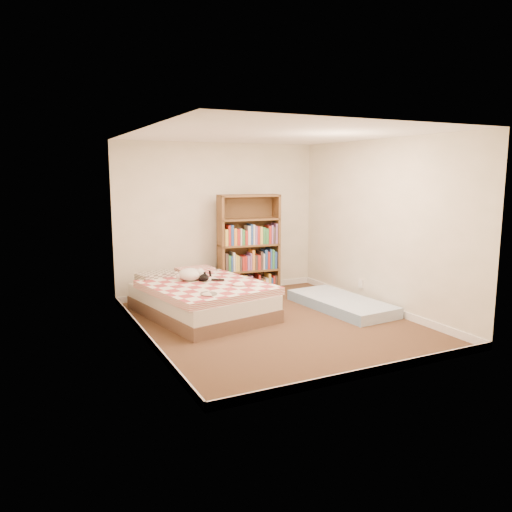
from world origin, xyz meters
name	(u,v)px	position (x,y,z in m)	size (l,w,h in m)	color
room	(276,236)	(0.00, 0.00, 1.20)	(3.51, 4.01, 2.51)	#482E1F
bed	(201,298)	(-0.75, 0.87, 0.24)	(1.76, 2.23, 0.54)	brown
bookshelf	(248,259)	(0.36, 1.64, 0.60)	(1.04, 0.44, 1.67)	brown
floor_mattress	(341,303)	(1.24, 0.23, 0.08)	(0.78, 1.73, 0.16)	#7BA4CE
black_cat	(202,276)	(-0.70, 0.95, 0.54)	(0.27, 0.56, 0.13)	black
white_dog	(191,274)	(-0.85, 1.00, 0.57)	(0.41, 0.43, 0.18)	white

